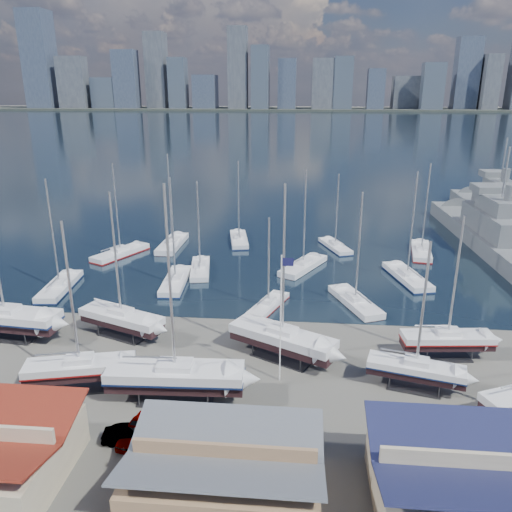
# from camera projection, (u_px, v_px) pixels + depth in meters

# --- Properties ---
(ground) EXTENTS (1400.00, 1400.00, 0.00)m
(ground) POSITION_uv_depth(u_px,v_px,m) (250.00, 366.00, 47.68)
(ground) COLOR #605E59
(ground) RESTS_ON ground
(water) EXTENTS (1400.00, 600.00, 0.40)m
(water) POSITION_uv_depth(u_px,v_px,m) (296.00, 127.00, 340.16)
(water) COLOR #182837
(water) RESTS_ON ground
(far_shore) EXTENTS (1400.00, 80.00, 2.20)m
(far_shore) POSITION_uv_depth(u_px,v_px,m) (300.00, 109.00, 585.02)
(far_shore) COLOR #2D332D
(far_shore) RESTS_ON ground
(skyline) EXTENTS (639.14, 43.80, 107.69)m
(skyline) POSITION_uv_depth(u_px,v_px,m) (294.00, 75.00, 567.64)
(skyline) COLOR #475166
(skyline) RESTS_ON far_shore
(shed_grey) EXTENTS (12.60, 8.40, 4.17)m
(shed_grey) POSITION_uv_depth(u_px,v_px,m) (224.00, 469.00, 31.90)
(shed_grey) COLOR #8C6B4C
(shed_grey) RESTS_ON ground
(shed_blue) EXTENTS (13.65, 9.45, 4.71)m
(shed_blue) POSITION_uv_depth(u_px,v_px,m) (484.00, 483.00, 30.43)
(shed_blue) COLOR #BFB293
(shed_blue) RESTS_ON ground
(sailboat_cradle_0) EXTENTS (11.96, 4.34, 18.70)m
(sailboat_cradle_0) POSITION_uv_depth(u_px,v_px,m) (6.00, 318.00, 52.64)
(sailboat_cradle_0) COLOR #2D2D33
(sailboat_cradle_0) RESTS_ON ground
(sailboat_cradle_1) EXTENTS (9.80, 4.80, 15.32)m
(sailboat_cradle_1) POSITION_uv_depth(u_px,v_px,m) (80.00, 368.00, 43.59)
(sailboat_cradle_1) COLOR #2D2D33
(sailboat_cradle_1) RESTS_ON ground
(sailboat_cradle_2) EXTENTS (9.91, 6.06, 15.69)m
(sailboat_cradle_2) POSITION_uv_depth(u_px,v_px,m) (121.00, 318.00, 52.90)
(sailboat_cradle_2) COLOR #2D2D33
(sailboat_cradle_2) RESTS_ON ground
(sailboat_cradle_3) EXTENTS (11.76, 3.75, 18.59)m
(sailboat_cradle_3) POSITION_uv_depth(u_px,v_px,m) (175.00, 376.00, 42.06)
(sailboat_cradle_3) COLOR #2D2D33
(sailboat_cradle_3) RESTS_ON ground
(sailboat_cradle_4) EXTENTS (10.87, 7.62, 17.36)m
(sailboat_cradle_4) POSITION_uv_depth(u_px,v_px,m) (282.00, 339.00, 48.44)
(sailboat_cradle_4) COLOR #2D2D33
(sailboat_cradle_4) RESTS_ON ground
(sailboat_cradle_5) EXTENTS (8.66, 4.37, 13.66)m
(sailboat_cradle_5) POSITION_uv_depth(u_px,v_px,m) (416.00, 369.00, 43.56)
(sailboat_cradle_5) COLOR #2D2D33
(sailboat_cradle_5) RESTS_ON ground
(sailboat_cradle_6) EXTENTS (9.05, 3.36, 14.43)m
(sailboat_cradle_6) POSITION_uv_depth(u_px,v_px,m) (447.00, 339.00, 48.63)
(sailboat_cradle_6) COLOR #2D2D33
(sailboat_cradle_6) RESTS_ON ground
(sailboat_moored_0) EXTENTS (3.78, 10.51, 15.40)m
(sailboat_moored_0) POSITION_uv_depth(u_px,v_px,m) (60.00, 288.00, 65.67)
(sailboat_moored_0) COLOR black
(sailboat_moored_0) RESTS_ON water
(sailboat_moored_1) EXTENTS (7.19, 10.38, 15.25)m
(sailboat_moored_1) POSITION_uv_depth(u_px,v_px,m) (121.00, 254.00, 78.94)
(sailboat_moored_1) COLOR black
(sailboat_moored_1) RESTS_ON water
(sailboat_moored_2) EXTENTS (3.22, 10.73, 16.11)m
(sailboat_moored_2) POSITION_uv_depth(u_px,v_px,m) (172.00, 245.00, 83.41)
(sailboat_moored_2) COLOR black
(sailboat_moored_2) RESTS_ON water
(sailboat_moored_3) EXTENTS (3.49, 10.35, 15.23)m
(sailboat_moored_3) POSITION_uv_depth(u_px,v_px,m) (176.00, 282.00, 67.44)
(sailboat_moored_3) COLOR black
(sailboat_moored_3) RESTS_ON water
(sailboat_moored_4) EXTENTS (3.99, 9.42, 13.78)m
(sailboat_moored_4) POSITION_uv_depth(u_px,v_px,m) (200.00, 270.00, 72.08)
(sailboat_moored_4) COLOR black
(sailboat_moored_4) RESTS_ON water
(sailboat_moored_5) EXTENTS (4.42, 10.07, 14.56)m
(sailboat_moored_5) POSITION_uv_depth(u_px,v_px,m) (239.00, 241.00, 85.87)
(sailboat_moored_5) COLOR black
(sailboat_moored_5) RESTS_ON water
(sailboat_moored_6) EXTENTS (4.92, 8.13, 11.76)m
(sailboat_moored_6) POSITION_uv_depth(u_px,v_px,m) (268.00, 305.00, 60.29)
(sailboat_moored_6) COLOR black
(sailboat_moored_6) RESTS_ON water
(sailboat_moored_7) EXTENTS (7.28, 10.31, 15.34)m
(sailboat_moored_7) POSITION_uv_depth(u_px,v_px,m) (303.00, 267.00, 73.15)
(sailboat_moored_7) COLOR black
(sailboat_moored_7) RESTS_ON water
(sailboat_moored_8) EXTENTS (5.42, 8.96, 12.96)m
(sailboat_moored_8) POSITION_uv_depth(u_px,v_px,m) (335.00, 247.00, 82.44)
(sailboat_moored_8) COLOR black
(sailboat_moored_8) RESTS_ON water
(sailboat_moored_9) EXTENTS (6.22, 10.04, 14.69)m
(sailboat_moored_9) POSITION_uv_depth(u_px,v_px,m) (355.00, 303.00, 60.99)
(sailboat_moored_9) COLOR black
(sailboat_moored_9) RESTS_ON water
(sailboat_moored_10) EXTENTS (5.50, 10.95, 15.77)m
(sailboat_moored_10) POSITION_uv_depth(u_px,v_px,m) (407.00, 278.00, 68.96)
(sailboat_moored_10) COLOR black
(sailboat_moored_10) RESTS_ON water
(sailboat_moored_11) EXTENTS (4.45, 10.46, 15.14)m
(sailboat_moored_11) POSITION_uv_depth(u_px,v_px,m) (421.00, 252.00, 79.87)
(sailboat_moored_11) COLOR black
(sailboat_moored_11) RESTS_ON water
(naval_ship_east) EXTENTS (9.39, 48.31, 18.33)m
(naval_ship_east) POSITION_uv_depth(u_px,v_px,m) (495.00, 239.00, 81.99)
(naval_ship_east) COLOR #5A5D63
(naval_ship_east) RESTS_ON water
(naval_ship_west) EXTENTS (7.23, 41.95, 17.77)m
(naval_ship_west) POSITION_uv_depth(u_px,v_px,m) (495.00, 213.00, 98.95)
(naval_ship_west) COLOR #5A5D63
(naval_ship_west) RESTS_ON water
(car_a) EXTENTS (2.22, 4.34, 1.41)m
(car_a) POSITION_uv_depth(u_px,v_px,m) (135.00, 431.00, 37.65)
(car_a) COLOR gray
(car_a) RESTS_ON ground
(car_b) EXTENTS (3.98, 1.78, 1.27)m
(car_b) POSITION_uv_depth(u_px,v_px,m) (129.00, 435.00, 37.32)
(car_b) COLOR gray
(car_b) RESTS_ON ground
(car_c) EXTENTS (3.26, 5.21, 1.34)m
(car_c) POSITION_uv_depth(u_px,v_px,m) (251.00, 445.00, 36.20)
(car_c) COLOR gray
(car_c) RESTS_ON ground
(car_d) EXTENTS (3.68, 5.34, 1.43)m
(car_d) POSITION_uv_depth(u_px,v_px,m) (285.00, 437.00, 36.92)
(car_d) COLOR gray
(car_d) RESTS_ON ground
(flagpole) EXTENTS (1.06, 0.12, 12.05)m
(flagpole) POSITION_uv_depth(u_px,v_px,m) (282.00, 311.00, 43.23)
(flagpole) COLOR white
(flagpole) RESTS_ON ground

